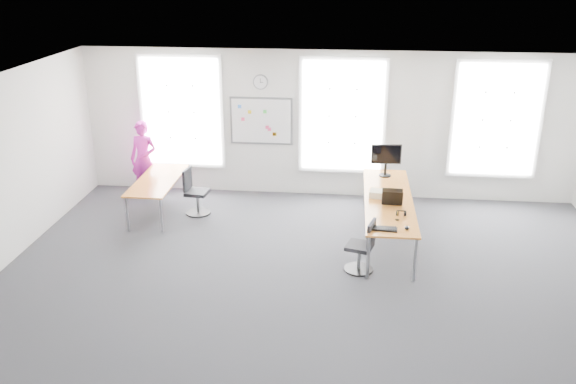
# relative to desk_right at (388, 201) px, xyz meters

# --- Properties ---
(floor) EXTENTS (10.00, 10.00, 0.00)m
(floor) POSITION_rel_desk_right_xyz_m (-1.17, -1.94, -0.71)
(floor) COLOR #252429
(floor) RESTS_ON ground
(ceiling) EXTENTS (10.00, 10.00, 0.00)m
(ceiling) POSITION_rel_desk_right_xyz_m (-1.17, -1.94, 2.29)
(ceiling) COLOR silver
(ceiling) RESTS_ON ground
(wall_back) EXTENTS (10.00, 0.00, 10.00)m
(wall_back) POSITION_rel_desk_right_xyz_m (-1.17, 2.06, 0.79)
(wall_back) COLOR white
(wall_back) RESTS_ON ground
(wall_front) EXTENTS (10.00, 0.00, 10.00)m
(wall_front) POSITION_rel_desk_right_xyz_m (-1.17, -5.94, 0.79)
(wall_front) COLOR white
(wall_front) RESTS_ON ground
(window_left) EXTENTS (1.60, 0.06, 2.20)m
(window_left) POSITION_rel_desk_right_xyz_m (-4.17, 2.03, 0.99)
(window_left) COLOR silver
(window_left) RESTS_ON wall_back
(window_mid) EXTENTS (1.60, 0.06, 2.20)m
(window_mid) POSITION_rel_desk_right_xyz_m (-0.87, 2.03, 0.99)
(window_mid) COLOR silver
(window_mid) RESTS_ON wall_back
(window_right) EXTENTS (1.60, 0.06, 2.20)m
(window_right) POSITION_rel_desk_right_xyz_m (2.13, 2.03, 0.99)
(window_right) COLOR silver
(window_right) RESTS_ON wall_back
(desk_right) EXTENTS (0.83, 3.11, 0.76)m
(desk_right) POSITION_rel_desk_right_xyz_m (0.00, 0.00, 0.00)
(desk_right) COLOR orange
(desk_right) RESTS_ON ground
(desk_left) EXTENTS (0.75, 1.89, 0.69)m
(desk_left) POSITION_rel_desk_right_xyz_m (-4.35, 0.71, -0.08)
(desk_left) COLOR orange
(desk_left) RESTS_ON ground
(chair_right) EXTENTS (0.49, 0.49, 0.87)m
(chair_right) POSITION_rel_desk_right_xyz_m (-0.44, -1.25, -0.33)
(chair_right) COLOR black
(chair_right) RESTS_ON ground
(chair_left) EXTENTS (0.48, 0.48, 0.90)m
(chair_left) POSITION_rel_desk_right_xyz_m (-3.65, 0.76, -0.31)
(chair_left) COLOR black
(chair_left) RESTS_ON ground
(person) EXTENTS (0.63, 0.47, 1.59)m
(person) POSITION_rel_desk_right_xyz_m (-4.91, 1.60, 0.08)
(person) COLOR #C622A3
(person) RESTS_ON ground
(whiteboard) EXTENTS (1.20, 0.03, 0.90)m
(whiteboard) POSITION_rel_desk_right_xyz_m (-2.52, 2.03, 0.84)
(whiteboard) COLOR white
(whiteboard) RESTS_ON wall_back
(wall_clock) EXTENTS (0.30, 0.04, 0.30)m
(wall_clock) POSITION_rel_desk_right_xyz_m (-2.52, 2.03, 1.64)
(wall_clock) COLOR gray
(wall_clock) RESTS_ON wall_back
(keyboard) EXTENTS (0.47, 0.20, 0.02)m
(keyboard) POSITION_rel_desk_right_xyz_m (-0.16, -1.30, 0.06)
(keyboard) COLOR black
(keyboard) RESTS_ON desk_right
(mouse) EXTENTS (0.08, 0.13, 0.05)m
(mouse) POSITION_rel_desk_right_xyz_m (0.22, -1.25, 0.07)
(mouse) COLOR black
(mouse) RESTS_ON desk_right
(lens_cap) EXTENTS (0.08, 0.08, 0.01)m
(lens_cap) POSITION_rel_desk_right_xyz_m (0.10, -0.91, 0.05)
(lens_cap) COLOR black
(lens_cap) RESTS_ON desk_right
(headphones) EXTENTS (0.16, 0.09, 0.10)m
(headphones) POSITION_rel_desk_right_xyz_m (0.16, -0.73, 0.09)
(headphones) COLOR black
(headphones) RESTS_ON desk_right
(laptop_sleeve) EXTENTS (0.35, 0.20, 0.28)m
(laptop_sleeve) POSITION_rel_desk_right_xyz_m (0.04, -0.30, 0.19)
(laptop_sleeve) COLOR black
(laptop_sleeve) RESTS_ON desk_right
(paper_stack) EXTENTS (0.37, 0.31, 0.12)m
(paper_stack) POSITION_rel_desk_right_xyz_m (-0.15, 0.07, 0.11)
(paper_stack) COLOR beige
(paper_stack) RESTS_ON desk_right
(monitor) EXTENTS (0.57, 0.23, 0.63)m
(monitor) POSITION_rel_desk_right_xyz_m (-0.01, 1.17, 0.43)
(monitor) COLOR black
(monitor) RESTS_ON desk_right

